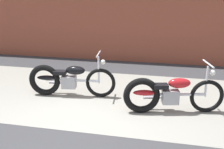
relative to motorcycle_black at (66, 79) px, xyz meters
name	(u,v)px	position (x,y,z in m)	size (l,w,h in m)	color
ground_plane	(70,131)	(0.67, -1.56, -0.40)	(80.00, 80.00, 0.00)	#38383A
sidewalk_slab	(97,95)	(0.67, 0.19, -0.40)	(36.00, 3.50, 0.01)	gray
motorcycle_black	(66,79)	(0.00, 0.00, 0.00)	(2.00, 0.58, 1.03)	black
motorcycle_red	(167,94)	(2.28, -0.41, 0.00)	(1.97, 0.73, 1.03)	black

